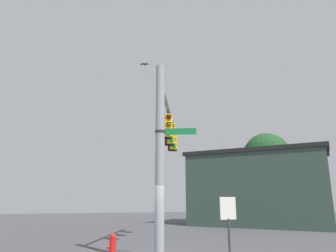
{
  "coord_description": "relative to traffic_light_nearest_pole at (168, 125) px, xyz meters",
  "views": [
    {
      "loc": [
        2.78,
        9.99,
        2.05
      ],
      "look_at": [
        -1.19,
        -2.93,
        5.33
      ],
      "focal_mm": 32.34,
      "sensor_mm": 36.0,
      "label": 1
    }
  ],
  "objects": [
    {
      "name": "street_name_sign",
      "position": [
        0.89,
        2.96,
        -0.99
      ],
      "size": [
        1.36,
        0.67,
        0.22
      ],
      "color": "#147238"
    },
    {
      "name": "bird_flying",
      "position": [
        0.95,
        -0.92,
        3.32
      ],
      "size": [
        0.41,
        0.3,
        0.1
      ],
      "color": "#4C4742"
    },
    {
      "name": "traffic_light_mid_inner",
      "position": [
        -0.67,
        -1.64,
        0.0
      ],
      "size": [
        0.54,
        0.49,
        1.31
      ],
      "color": "black"
    },
    {
      "name": "traffic_light_nearest_pole",
      "position": [
        0.0,
        0.0,
        0.0
      ],
      "size": [
        0.54,
        0.49,
        1.31
      ],
      "color": "black"
    },
    {
      "name": "signal_pole",
      "position": [
        1.17,
        2.85,
        -1.93
      ],
      "size": [
        0.32,
        0.32,
        6.84
      ],
      "primitive_type": "cylinder",
      "color": "gray",
      "rests_on": "ground"
    },
    {
      "name": "historical_marker",
      "position": [
        -1.25,
        3.03,
        -3.94
      ],
      "size": [
        0.6,
        0.08,
        2.13
      ],
      "color": "#333333",
      "rests_on": "ground"
    },
    {
      "name": "tree_by_storefront",
      "position": [
        -10.62,
        -7.74,
        0.01
      ],
      "size": [
        3.71,
        3.71,
        7.23
      ],
      "color": "#4C3823",
      "rests_on": "ground"
    },
    {
      "name": "storefront_building",
      "position": [
        -10.52,
        -9.02,
        -2.4
      ],
      "size": [
        11.93,
        11.88,
        5.87
      ],
      "color": "#33473D",
      "rests_on": "ground"
    },
    {
      "name": "mast_arm",
      "position": [
        -0.32,
        -0.81,
        0.79
      ],
      "size": [
        3.15,
        7.38,
        0.17
      ],
      "primitive_type": "cylinder",
      "rotation": [
        0.0,
        1.57,
        4.32
      ],
      "color": "gray"
    },
    {
      "name": "fire_hydrant",
      "position": [
        2.43,
        0.97,
        -4.93
      ],
      "size": [
        0.35,
        0.24,
        0.82
      ],
      "color": "red",
      "rests_on": "ground"
    },
    {
      "name": "traffic_light_mid_outer",
      "position": [
        -1.34,
        -3.29,
        0.0
      ],
      "size": [
        0.54,
        0.49,
        1.31
      ],
      "color": "black"
    }
  ]
}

